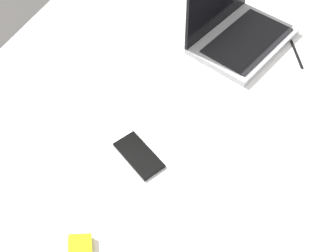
% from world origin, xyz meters
% --- Properties ---
extents(bed_mattress, '(1.80, 1.40, 0.18)m').
position_xyz_m(bed_mattress, '(0.00, 0.00, 0.09)').
color(bed_mattress, white).
rests_on(bed_mattress, ground).
extents(laptop, '(0.38, 0.32, 0.23)m').
position_xyz_m(laptop, '(0.29, 0.01, 0.22)').
color(laptop, '#B7BABC').
rests_on(laptop, bed_mattress).
extents(cell_phone, '(0.13, 0.16, 0.01)m').
position_xyz_m(cell_phone, '(-0.25, 0.10, 0.18)').
color(cell_phone, black).
rests_on(cell_phone, bed_mattress).
extents(charger_cable, '(0.15, 0.08, 0.01)m').
position_xyz_m(charger_cable, '(0.31, -0.19, 0.18)').
color(charger_cable, black).
rests_on(charger_cable, bed_mattress).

